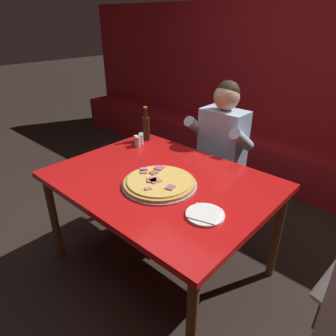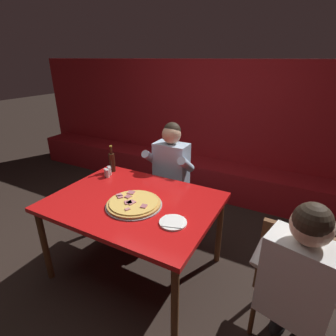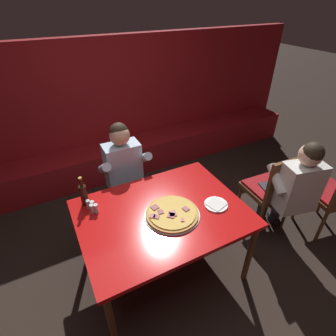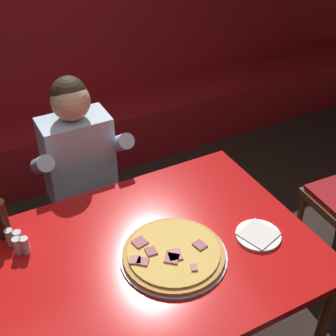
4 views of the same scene
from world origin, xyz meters
name	(u,v)px [view 1 (image 1 of 4)]	position (x,y,z in m)	size (l,w,h in m)	color
ground_plane	(162,265)	(0.00, 0.00, 0.00)	(24.00, 24.00, 0.00)	black
booth_wall_panel	(296,94)	(0.00, 2.18, 0.95)	(6.80, 0.16, 1.90)	maroon
booth_bench	(273,162)	(0.00, 1.86, 0.23)	(6.46, 0.48, 0.46)	maroon
main_dining_table	(161,187)	(0.00, 0.00, 0.70)	(1.43, 1.07, 0.77)	brown
pizza	(159,183)	(0.06, -0.07, 0.79)	(0.48, 0.48, 0.05)	#9E9EA3
plate_white_paper	(205,214)	(0.47, -0.14, 0.78)	(0.21, 0.21, 0.02)	white
beer_bottle	(146,128)	(-0.57, 0.41, 0.88)	(0.07, 0.07, 0.29)	black
shaker_red_pepper_flakes	(141,140)	(-0.52, 0.31, 0.81)	(0.04, 0.04, 0.09)	silver
shaker_black_pepper	(141,138)	(-0.55, 0.34, 0.81)	(0.04, 0.04, 0.09)	silver
shaker_oregano	(136,141)	(-0.54, 0.27, 0.81)	(0.04, 0.04, 0.09)	silver
shaker_parmesan	(138,142)	(-0.51, 0.26, 0.81)	(0.04, 0.04, 0.09)	silver
diner_seated_blue_shirt	(217,150)	(-0.06, 0.75, 0.71)	(0.53, 0.53, 1.27)	black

